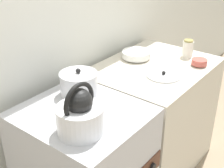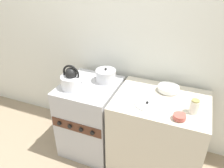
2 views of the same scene
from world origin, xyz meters
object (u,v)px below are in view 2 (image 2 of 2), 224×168
at_px(cooking_pot, 106,76).
at_px(small_ceramic_bowl, 179,117).
at_px(kettle, 72,80).
at_px(loose_pot_lid, 147,104).
at_px(enamel_bowl, 168,88).
at_px(stove, 91,117).
at_px(storage_jar, 194,107).

distance_m(cooking_pot, small_ceramic_bowl, 0.89).
distance_m(kettle, loose_pot_lid, 0.78).
height_order(enamel_bowl, loose_pot_lid, enamel_bowl).
bearing_deg(enamel_bowl, loose_pot_lid, -114.10).
relative_size(stove, kettle, 3.12).
relative_size(stove, storage_jar, 6.53).
distance_m(stove, loose_pot_lid, 0.78).
height_order(stove, cooking_pot, cooking_pot).
xyz_separation_m(kettle, loose_pot_lid, (0.77, 0.00, -0.09)).
distance_m(enamel_bowl, storage_jar, 0.38).
height_order(storage_jar, loose_pot_lid, storage_jar).
relative_size(stove, loose_pot_lid, 3.70).
relative_size(stove, cooking_pot, 3.91).
xyz_separation_m(stove, enamel_bowl, (0.78, 0.19, 0.44)).
height_order(kettle, storage_jar, kettle).
xyz_separation_m(kettle, storage_jar, (1.17, 0.03, -0.04)).
height_order(stove, loose_pot_lid, loose_pot_lid).
relative_size(stove, enamel_bowl, 4.06).
bearing_deg(stove, enamel_bowl, 13.87).
distance_m(kettle, small_ceramic_bowl, 1.07).
bearing_deg(enamel_bowl, stove, -166.13).
xyz_separation_m(storage_jar, loose_pot_lid, (-0.39, -0.03, -0.06)).
bearing_deg(storage_jar, loose_pot_lid, -175.86).
distance_m(kettle, cooking_pot, 0.36).
relative_size(enamel_bowl, storage_jar, 1.61).
xyz_separation_m(cooking_pot, enamel_bowl, (0.65, 0.05, -0.04)).
xyz_separation_m(kettle, enamel_bowl, (0.91, 0.31, -0.07)).
relative_size(small_ceramic_bowl, loose_pot_lid, 0.46).
bearing_deg(kettle, enamel_bowl, 18.64).
bearing_deg(kettle, storage_jar, 1.57).
bearing_deg(stove, cooking_pot, 47.30).
bearing_deg(small_ceramic_bowl, cooking_pot, 155.95).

